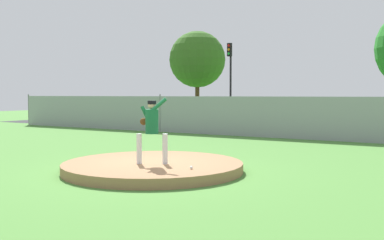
% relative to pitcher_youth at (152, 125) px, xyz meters
% --- Properties ---
extents(ground_plane, '(80.00, 80.00, 0.00)m').
position_rel_pitcher_youth_xyz_m(ground_plane, '(-0.15, 6.25, -1.20)').
color(ground_plane, '#4C8438').
extents(asphalt_strip, '(44.00, 7.00, 0.01)m').
position_rel_pitcher_youth_xyz_m(asphalt_strip, '(-0.15, 14.75, -1.20)').
color(asphalt_strip, '#2B2B2D').
rests_on(asphalt_strip, ground_plane).
extents(pitchers_mound, '(4.55, 4.55, 0.24)m').
position_rel_pitcher_youth_xyz_m(pitchers_mound, '(-0.15, 0.25, -1.08)').
color(pitchers_mound, '#99704C').
rests_on(pitchers_mound, ground_plane).
extents(pitcher_youth, '(0.80, 0.45, 1.64)m').
position_rel_pitcher_youth_xyz_m(pitcher_youth, '(0.00, 0.00, 0.00)').
color(pitcher_youth, silver).
rests_on(pitcher_youth, pitchers_mound).
extents(baseball, '(0.07, 0.07, 0.07)m').
position_rel_pitcher_youth_xyz_m(baseball, '(1.26, -0.18, -0.92)').
color(baseball, white).
rests_on(baseball, pitchers_mound).
extents(chainlink_fence, '(34.67, 0.07, 1.96)m').
position_rel_pitcher_youth_xyz_m(chainlink_fence, '(-0.15, 10.25, -0.27)').
color(chainlink_fence, gray).
rests_on(chainlink_fence, ground_plane).
extents(parked_car_champagne, '(1.93, 4.22, 1.59)m').
position_rel_pitcher_youth_xyz_m(parked_car_champagne, '(-7.75, 14.57, -0.44)').
color(parked_car_champagne, tan).
rests_on(parked_car_champagne, ground_plane).
extents(parked_car_red, '(2.02, 4.45, 1.63)m').
position_rel_pitcher_youth_xyz_m(parked_car_red, '(2.10, 14.31, -0.42)').
color(parked_car_red, '#A81919').
rests_on(parked_car_red, ground_plane).
extents(parked_car_silver, '(1.99, 4.28, 1.70)m').
position_rel_pitcher_youth_xyz_m(parked_car_silver, '(-3.34, 14.36, -0.39)').
color(parked_car_silver, '#B7BABF').
rests_on(parked_car_silver, ground_plane).
extents(traffic_cone_orange, '(0.40, 0.40, 0.55)m').
position_rel_pitcher_youth_xyz_m(traffic_cone_orange, '(-9.77, 13.65, -0.94)').
color(traffic_cone_orange, orange).
rests_on(traffic_cone_orange, asphalt_strip).
extents(traffic_light_near, '(0.28, 0.46, 5.47)m').
position_rel_pitcher_youth_xyz_m(traffic_light_near, '(-7.37, 18.96, 2.50)').
color(traffic_light_near, black).
rests_on(traffic_light_near, ground_plane).
extents(tree_broad_left, '(4.74, 4.74, 7.29)m').
position_rel_pitcher_youth_xyz_m(tree_broad_left, '(-12.90, 23.82, 3.70)').
color(tree_broad_left, '#4C331E').
rests_on(tree_broad_left, ground_plane).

